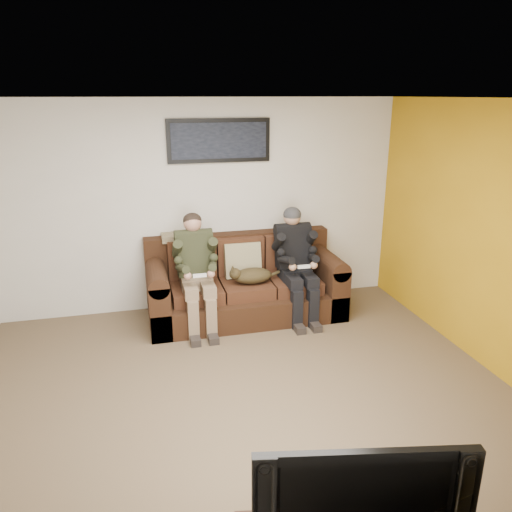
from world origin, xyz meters
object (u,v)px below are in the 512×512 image
object	(u,v)px
person_left	(196,265)
framed_poster	(219,141)
television	(359,488)
sofa	(244,286)
cat	(251,276)
person_right	(296,257)

from	to	relation	value
person_left	framed_poster	bearing A→B (deg)	54.99
person_left	television	bearing A→B (deg)	-84.42
sofa	television	distance (m)	3.81
cat	framed_poster	xyz separation A→B (m)	(-0.25, 0.60, 1.53)
person_left	cat	size ratio (longest dim) A/B	2.01
sofa	person_right	bearing A→B (deg)	-18.00
person_left	cat	world-z (taller)	person_left
sofa	person_left	world-z (taller)	person_left
person_left	person_right	distance (m)	1.21
cat	person_left	bearing A→B (deg)	178.22
sofa	cat	xyz separation A→B (m)	(0.05, -0.22, 0.21)
person_right	television	bearing A→B (deg)	-103.50
sofa	framed_poster	xyz separation A→B (m)	(-0.20, 0.38, 1.74)
cat	framed_poster	distance (m)	1.66
framed_poster	person_left	bearing A→B (deg)	-125.01
person_left	television	world-z (taller)	person_left
person_right	framed_poster	distance (m)	1.67
cat	framed_poster	size ratio (longest dim) A/B	0.53
sofa	cat	size ratio (longest dim) A/B	3.56
cat	television	world-z (taller)	television
sofa	framed_poster	size ratio (longest dim) A/B	1.88
person_right	person_left	bearing A→B (deg)	-179.98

